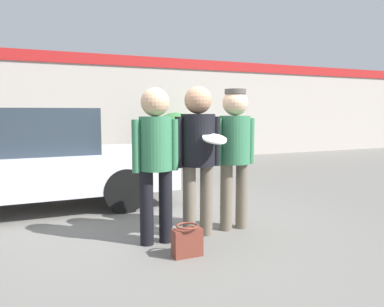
{
  "coord_description": "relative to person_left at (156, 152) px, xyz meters",
  "views": [
    {
      "loc": [
        -1.53,
        -4.06,
        1.45
      ],
      "look_at": [
        0.25,
        0.01,
        0.96
      ],
      "focal_mm": 35.0,
      "sensor_mm": 36.0,
      "label": 1
    }
  ],
  "objects": [
    {
      "name": "person_left",
      "position": [
        0.0,
        0.0,
        0.0
      ],
      "size": [
        0.52,
        0.35,
        1.72
      ],
      "color": "black",
      "rests_on": "ground"
    },
    {
      "name": "shrub",
      "position": [
        2.6,
        6.16,
        -0.3
      ],
      "size": [
        1.45,
        1.45,
        1.45
      ],
      "color": "#387A3D",
      "rests_on": "ground"
    },
    {
      "name": "storefront_building",
      "position": [
        0.28,
        7.07,
        0.54
      ],
      "size": [
        24.0,
        0.22,
        3.08
      ],
      "color": "#B2A89E",
      "rests_on": "ground"
    },
    {
      "name": "person_middle_with_frisbee",
      "position": [
        0.53,
        0.04,
        0.03
      ],
      "size": [
        0.57,
        0.61,
        1.75
      ],
      "color": "#665B4C",
      "rests_on": "ground"
    },
    {
      "name": "person_right",
      "position": [
        1.05,
        0.11,
        0.03
      ],
      "size": [
        0.54,
        0.37,
        1.73
      ],
      "color": "#665B4C",
      "rests_on": "ground"
    },
    {
      "name": "handbag",
      "position": [
        0.17,
        -0.49,
        -0.87
      ],
      "size": [
        0.3,
        0.23,
        0.32
      ],
      "color": "brown",
      "rests_on": "ground"
    },
    {
      "name": "parked_car_near",
      "position": [
        -1.42,
        2.25,
        -0.28
      ],
      "size": [
        4.46,
        1.82,
        1.51
      ],
      "color": "silver",
      "rests_on": "ground"
    },
    {
      "name": "ground_plane",
      "position": [
        0.28,
        0.2,
        -1.03
      ],
      "size": [
        56.0,
        56.0,
        0.0
      ],
      "primitive_type": "plane",
      "color": "#66635E"
    }
  ]
}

